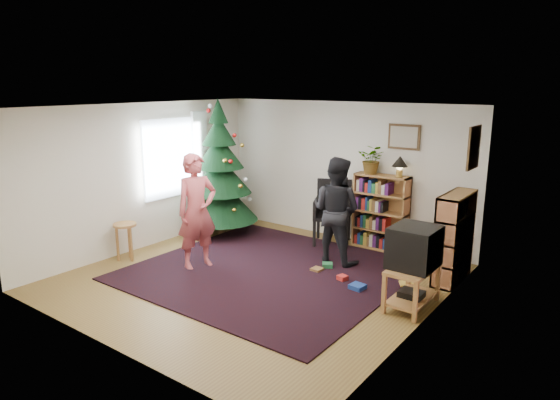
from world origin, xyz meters
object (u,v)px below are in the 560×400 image
Objects in this scene: picture_right at (474,148)px; bookshelf_right at (454,236)px; bookshelf_back at (381,211)px; armchair at (336,209)px; tv_stand at (412,283)px; person_by_chair at (336,210)px; crt_tv at (414,247)px; potted_plant at (372,159)px; picture_back at (404,137)px; person_standing at (197,211)px; christmas_tree at (220,179)px; table_lamp at (400,163)px; stool at (125,232)px.

picture_right is 1.30m from bookshelf_right.
picture_right is 0.46× the size of bookshelf_back.
tv_stand is at bearing -63.94° from armchair.
person_by_chair is (-1.90, -0.46, -1.10)m from picture_right.
bookshelf_right is 1.81m from person_by_chair.
picture_right is 1.76m from crt_tv.
potted_plant is at bearing 180.00° from bookshelf_back.
potted_plant reaches higher than bookshelf_back.
bookshelf_right is 2.02m from potted_plant.
person_standing is (-2.17, -2.65, -1.05)m from picture_back.
crt_tv is (1.36, -1.90, 0.15)m from bookshelf_back.
christmas_tree is at bearing -160.10° from picture_back.
person_by_chair is (-0.28, -1.05, 0.19)m from bookshelf_back.
picture_back is 0.65m from potted_plant.
table_lamp is at bearing -86.42° from picture_back.
armchair is 2.61m from person_standing.
picture_right reaches higher than potted_plant.
person_standing is at bearing -151.17° from picture_right.
tv_stand is (-0.12, -1.21, -0.34)m from bookshelf_right.
picture_back is 0.44m from table_lamp.
person_standing is 1.05× the size of person_by_chair.
picture_back is 1.71m from person_by_chair.
armchair is (-2.41, 0.42, -1.33)m from picture_right.
christmas_tree reaches higher than crt_tv.
bookshelf_right is at bearing 84.23° from crt_tv.
picture_right is 2.24m from person_by_chair.
picture_right is at bearing -24.14° from table_lamp.
potted_plant reaches higher than person_by_chair.
picture_back reaches higher than person_by_chair.
table_lamp is at bearing 0.00° from potted_plant.
person_by_chair is (-1.64, 0.86, 0.53)m from tv_stand.
picture_right is 0.46× the size of bookshelf_right.
potted_plant is 1.43× the size of table_lamp.
tv_stand is 1.68× the size of potted_plant.
bookshelf_back is 2.15× the size of crt_tv.
picture_right reaches higher than picture_back.
potted_plant is at bearing -15.56° from person_standing.
bookshelf_right is 0.73× the size of person_standing.
person_standing is (-1.09, -2.35, 0.28)m from armchair.
picture_back is at bearing 117.69° from tv_stand.
tv_stand is (1.36, -1.90, -0.34)m from bookshelf_back.
bookshelf_back is at bearing 125.57° from tv_stand.
bookshelf_right is at bearing -43.28° from person_standing.
crt_tv is (-0.26, -1.31, -1.14)m from picture_right.
armchair reaches higher than crt_tv.
christmas_tree is 1.96× the size of bookshelf_right.
christmas_tree is at bearing 83.40° from stool.
stool is (-0.23, -2.00, -0.59)m from christmas_tree.
table_lamp is at bearing -118.87° from person_by_chair.
potted_plant is (2.63, 0.99, 0.49)m from christmas_tree.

